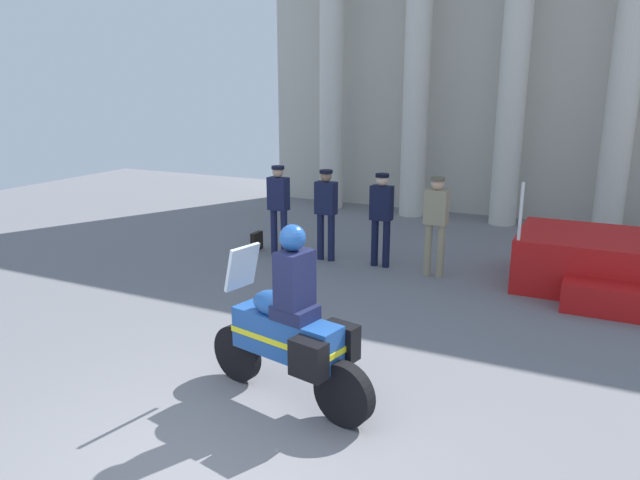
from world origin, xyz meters
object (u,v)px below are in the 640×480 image
officer_in_row_3 (436,218)px  motorcycle_with_rider (292,331)px  briefcase_on_ground (257,241)px  officer_in_row_1 (326,208)px  reviewing_stand (634,268)px  officer_in_row_2 (381,212)px  officer_in_row_0 (279,203)px

officer_in_row_3 → motorcycle_with_rider: 4.73m
briefcase_on_ground → motorcycle_with_rider: bearing=-54.9°
officer_in_row_1 → motorcycle_with_rider: (1.87, -4.79, -0.21)m
officer_in_row_1 → officer_in_row_3: officer_in_row_3 is taller
reviewing_stand → officer_in_row_1: reviewing_stand is taller
officer_in_row_1 → officer_in_row_2: 1.05m
reviewing_stand → officer_in_row_3: size_ratio=2.04×
briefcase_on_ground → reviewing_stand: bearing=3.4°
officer_in_row_1 → reviewing_stand: bearing=-173.1°
briefcase_on_ground → officer_in_row_1: bearing=-1.1°
reviewing_stand → motorcycle_with_rider: size_ratio=1.69×
officer_in_row_3 → briefcase_on_ground: bearing=0.5°
officer_in_row_2 → motorcycle_with_rider: size_ratio=0.81×
officer_in_row_1 → briefcase_on_ground: officer_in_row_1 is taller
reviewing_stand → officer_in_row_1: (-5.11, -0.42, 0.58)m
officer_in_row_2 → motorcycle_with_rider: 4.93m
officer_in_row_1 → briefcase_on_ground: bearing=1.1°
reviewing_stand → officer_in_row_1: 5.16m
officer_in_row_0 → officer_in_row_1: (0.95, 0.09, -0.02)m
officer_in_row_1 → motorcycle_with_rider: bearing=113.4°
officer_in_row_0 → officer_in_row_1: 0.95m
officer_in_row_1 → officer_in_row_3: 2.07m
officer_in_row_0 → motorcycle_with_rider: bearing=123.1°
motorcycle_with_rider → briefcase_on_ground: motorcycle_with_rider is taller
officer_in_row_3 → officer_in_row_0: bearing=2.4°
motorcycle_with_rider → briefcase_on_ground: size_ratio=5.74×
officer_in_row_0 → officer_in_row_2: officer_in_row_0 is taller
reviewing_stand → officer_in_row_2: (-4.06, -0.35, 0.57)m
reviewing_stand → officer_in_row_0: bearing=-175.2°
briefcase_on_ground → officer_in_row_2: bearing=0.8°
reviewing_stand → officer_in_row_2: 4.12m
reviewing_stand → officer_in_row_0: reviewing_stand is taller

